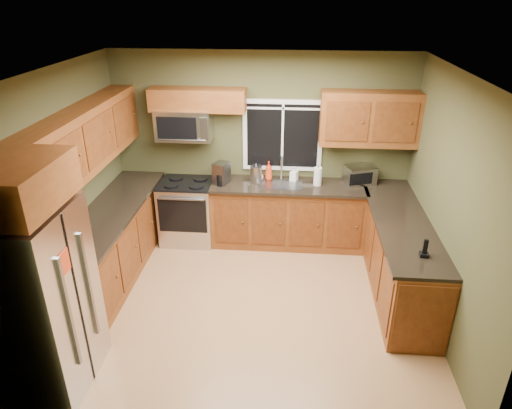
# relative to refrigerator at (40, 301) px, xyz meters

# --- Properties ---
(floor) EXTENTS (4.20, 4.20, 0.00)m
(floor) POSITION_rel_refrigerator_xyz_m (1.74, 1.30, -0.90)
(floor) COLOR #A37248
(floor) RESTS_ON ground
(ceiling) EXTENTS (4.20, 4.20, 0.00)m
(ceiling) POSITION_rel_refrigerator_xyz_m (1.74, 1.30, 1.80)
(ceiling) COLOR white
(ceiling) RESTS_ON back_wall
(back_wall) EXTENTS (4.20, 0.00, 4.20)m
(back_wall) POSITION_rel_refrigerator_xyz_m (1.74, 3.10, 0.45)
(back_wall) COLOR #424224
(back_wall) RESTS_ON ground
(front_wall) EXTENTS (4.20, 0.00, 4.20)m
(front_wall) POSITION_rel_refrigerator_xyz_m (1.74, -0.50, 0.45)
(front_wall) COLOR #424224
(front_wall) RESTS_ON ground
(left_wall) EXTENTS (0.00, 3.60, 3.60)m
(left_wall) POSITION_rel_refrigerator_xyz_m (-0.36, 1.30, 0.45)
(left_wall) COLOR #424224
(left_wall) RESTS_ON ground
(right_wall) EXTENTS (0.00, 3.60, 3.60)m
(right_wall) POSITION_rel_refrigerator_xyz_m (3.84, 1.30, 0.45)
(right_wall) COLOR #424224
(right_wall) RESTS_ON ground
(window) EXTENTS (1.12, 0.03, 1.02)m
(window) POSITION_rel_refrigerator_xyz_m (2.04, 3.08, 0.65)
(window) COLOR white
(window) RESTS_ON back_wall
(base_cabinets_left) EXTENTS (0.60, 2.65, 0.90)m
(base_cabinets_left) POSITION_rel_refrigerator_xyz_m (-0.06, 1.78, -0.45)
(base_cabinets_left) COLOR brown
(base_cabinets_left) RESTS_ON ground
(countertop_left) EXTENTS (0.65, 2.65, 0.04)m
(countertop_left) POSITION_rel_refrigerator_xyz_m (-0.04, 1.78, 0.02)
(countertop_left) COLOR black
(countertop_left) RESTS_ON base_cabinets_left
(base_cabinets_back) EXTENTS (2.17, 0.60, 0.90)m
(base_cabinets_back) POSITION_rel_refrigerator_xyz_m (2.15, 2.80, -0.45)
(base_cabinets_back) COLOR brown
(base_cabinets_back) RESTS_ON ground
(countertop_back) EXTENTS (2.17, 0.65, 0.04)m
(countertop_back) POSITION_rel_refrigerator_xyz_m (2.15, 2.78, 0.02)
(countertop_back) COLOR black
(countertop_back) RESTS_ON base_cabinets_back
(base_cabinets_peninsula) EXTENTS (0.60, 2.52, 0.90)m
(base_cabinets_peninsula) POSITION_rel_refrigerator_xyz_m (3.54, 1.84, -0.45)
(base_cabinets_peninsula) COLOR brown
(base_cabinets_peninsula) RESTS_ON ground
(countertop_peninsula) EXTENTS (0.65, 2.50, 0.04)m
(countertop_peninsula) POSITION_rel_refrigerator_xyz_m (3.51, 1.85, 0.02)
(countertop_peninsula) COLOR black
(countertop_peninsula) RESTS_ON base_cabinets_peninsula
(upper_cabinets_left) EXTENTS (0.33, 2.65, 0.72)m
(upper_cabinets_left) POSITION_rel_refrigerator_xyz_m (-0.20, 1.78, 0.96)
(upper_cabinets_left) COLOR brown
(upper_cabinets_left) RESTS_ON left_wall
(upper_cabinets_back_left) EXTENTS (1.30, 0.33, 0.30)m
(upper_cabinets_back_left) POSITION_rel_refrigerator_xyz_m (0.89, 2.94, 1.17)
(upper_cabinets_back_left) COLOR brown
(upper_cabinets_back_left) RESTS_ON back_wall
(upper_cabinets_back_right) EXTENTS (1.30, 0.33, 0.72)m
(upper_cabinets_back_right) POSITION_rel_refrigerator_xyz_m (3.19, 2.94, 0.96)
(upper_cabinets_back_right) COLOR brown
(upper_cabinets_back_right) RESTS_ON back_wall
(upper_cabinet_over_fridge) EXTENTS (0.72, 0.90, 0.38)m
(upper_cabinet_over_fridge) POSITION_rel_refrigerator_xyz_m (-0.00, 0.00, 1.13)
(upper_cabinet_over_fridge) COLOR brown
(upper_cabinet_over_fridge) RESTS_ON left_wall
(refrigerator) EXTENTS (0.74, 0.90, 1.80)m
(refrigerator) POSITION_rel_refrigerator_xyz_m (0.00, 0.00, 0.00)
(refrigerator) COLOR #B7B7BC
(refrigerator) RESTS_ON ground
(range) EXTENTS (0.76, 0.69, 0.94)m
(range) POSITION_rel_refrigerator_xyz_m (0.69, 2.77, -0.43)
(range) COLOR #B7B7BC
(range) RESTS_ON ground
(microwave) EXTENTS (0.76, 0.41, 0.42)m
(microwave) POSITION_rel_refrigerator_xyz_m (0.69, 2.91, 0.83)
(microwave) COLOR #B7B7BC
(microwave) RESTS_ON back_wall
(sink) EXTENTS (0.60, 0.42, 0.36)m
(sink) POSITION_rel_refrigerator_xyz_m (2.04, 2.79, 0.05)
(sink) COLOR slate
(sink) RESTS_ON countertop_back
(toaster_oven) EXTENTS (0.47, 0.42, 0.25)m
(toaster_oven) POSITION_rel_refrigerator_xyz_m (3.14, 2.92, 0.16)
(toaster_oven) COLOR #B7B7BC
(toaster_oven) RESTS_ON countertop_back
(coffee_maker) EXTENTS (0.25, 0.29, 0.30)m
(coffee_maker) POSITION_rel_refrigerator_xyz_m (1.21, 2.74, 0.18)
(coffee_maker) COLOR slate
(coffee_maker) RESTS_ON countertop_back
(kettle) EXTENTS (0.19, 0.19, 0.30)m
(kettle) POSITION_rel_refrigerator_xyz_m (1.69, 2.82, 0.18)
(kettle) COLOR #B7B7BC
(kettle) RESTS_ON countertop_back
(paper_towel_roll) EXTENTS (0.12, 0.12, 0.28)m
(paper_towel_roll) POSITION_rel_refrigerator_xyz_m (2.55, 2.80, 0.17)
(paper_towel_roll) COLOR white
(paper_towel_roll) RESTS_ON countertop_back
(soap_bottle_a) EXTENTS (0.11, 0.11, 0.27)m
(soap_bottle_a) POSITION_rel_refrigerator_xyz_m (1.86, 2.95, 0.17)
(soap_bottle_a) COLOR red
(soap_bottle_a) RESTS_ON countertop_back
(soap_bottle_b) EXTENTS (0.12, 0.13, 0.21)m
(soap_bottle_b) POSITION_rel_refrigerator_xyz_m (2.22, 2.93, 0.14)
(soap_bottle_b) COLOR white
(soap_bottle_b) RESTS_ON countertop_back
(soap_bottle_c) EXTENTS (0.14, 0.14, 0.16)m
(soap_bottle_c) POSITION_rel_refrigerator_xyz_m (1.73, 2.90, 0.12)
(soap_bottle_c) COLOR white
(soap_bottle_c) RESTS_ON countertop_back
(cordless_phone) EXTENTS (0.10, 0.10, 0.20)m
(cordless_phone) POSITION_rel_refrigerator_xyz_m (3.57, 1.01, 0.10)
(cordless_phone) COLOR black
(cordless_phone) RESTS_ON countertop_peninsula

